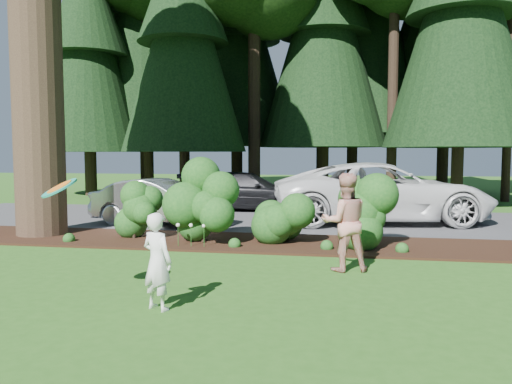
{
  "coord_description": "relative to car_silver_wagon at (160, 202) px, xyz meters",
  "views": [
    {
      "loc": [
        3.04,
        -8.16,
        2.13
      ],
      "look_at": [
        1.2,
        2.22,
        1.3
      ],
      "focal_mm": 35.0,
      "sensor_mm": 36.0,
      "label": 1
    }
  ],
  "objects": [
    {
      "name": "adult",
      "position": [
        5.3,
        -4.7,
        0.19
      ],
      "size": [
        0.99,
        0.85,
        1.77
      ],
      "primitive_type": "imported",
      "rotation": [
        0.0,
        0.0,
        3.38
      ],
      "color": "#B42D18",
      "rests_on": "ground"
    },
    {
      "name": "lily_cluster",
      "position": [
        1.93,
        -3.18,
        -0.2
      ],
      "size": [
        0.69,
        0.09,
        0.57
      ],
      "color": "#154616",
      "rests_on": "ground"
    },
    {
      "name": "car_silver_wagon",
      "position": [
        0.0,
        0.0,
        0.0
      ],
      "size": [
        4.24,
        2.12,
        1.34
      ],
      "primitive_type": "imported",
      "rotation": [
        0.0,
        0.0,
        1.39
      ],
      "color": "silver",
      "rests_on": "driveway"
    },
    {
      "name": "ground",
      "position": [
        2.23,
        -5.58,
        -0.7
      ],
      "size": [
        80.0,
        80.0,
        0.0
      ],
      "primitive_type": "plane",
      "color": "#275518",
      "rests_on": "ground"
    },
    {
      "name": "driveway",
      "position": [
        2.23,
        1.92,
        -0.68
      ],
      "size": [
        22.0,
        6.0,
        0.03
      ],
      "primitive_type": "cube",
      "color": "#38383A",
      "rests_on": "ground"
    },
    {
      "name": "car_dark_suv",
      "position": [
        1.71,
        4.22,
        0.03
      ],
      "size": [
        4.9,
        2.21,
        1.39
      ],
      "primitive_type": "imported",
      "rotation": [
        0.0,
        0.0,
        1.62
      ],
      "color": "black",
      "rests_on": "driveway"
    },
    {
      "name": "child",
      "position": [
        2.8,
        -7.43,
        -0.03
      ],
      "size": [
        0.57,
        0.49,
        1.33
      ],
      "primitive_type": "imported",
      "rotation": [
        0.0,
        0.0,
        2.72
      ],
      "color": "white",
      "rests_on": "ground"
    },
    {
      "name": "shrub_row",
      "position": [
        3.0,
        -2.44,
        0.11
      ],
      "size": [
        6.53,
        1.6,
        1.61
      ],
      "color": "#154616",
      "rests_on": "ground"
    },
    {
      "name": "frisbee",
      "position": [
        1.4,
        -7.46,
        0.95
      ],
      "size": [
        0.55,
        0.5,
        0.36
      ],
      "color": "#1A937D",
      "rests_on": "ground"
    },
    {
      "name": "car_white_suv",
      "position": [
        6.4,
        1.73,
        0.24
      ],
      "size": [
        6.92,
        4.06,
        1.81
      ],
      "primitive_type": "imported",
      "rotation": [
        0.0,
        0.0,
        1.74
      ],
      "color": "silver",
      "rests_on": "driveway"
    },
    {
      "name": "mulch_bed",
      "position": [
        2.23,
        -2.33,
        -0.67
      ],
      "size": [
        16.0,
        2.5,
        0.05
      ],
      "primitive_type": "cube",
      "color": "black",
      "rests_on": "ground"
    }
  ]
}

